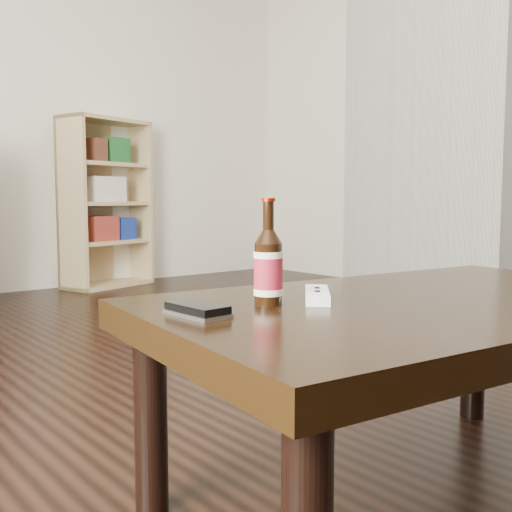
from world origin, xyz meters
TOP-DOWN VIEW (x-y plane):
  - floor at (0.00, 0.00)m, footprint 5.00×6.00m
  - chimney_breast at (2.35, 1.20)m, footprint 0.30×1.20m
  - bookshelf at (0.83, 2.86)m, footprint 0.70×0.46m
  - coffee_table at (-0.03, -0.45)m, footprint 1.22×0.81m
  - beer_bottle at (-0.34, -0.31)m, footprint 0.06×0.06m
  - phone at (-0.50, -0.31)m, footprint 0.07×0.12m
  - remote at (-0.22, -0.32)m, footprint 0.15×0.15m

SIDE VIEW (x-z plane):
  - floor at x=0.00m, z-range -0.01..0.00m
  - coffee_table at x=-0.03m, z-range 0.16..0.59m
  - remote at x=-0.22m, z-range 0.43..0.45m
  - phone at x=-0.50m, z-range 0.43..0.45m
  - beer_bottle at x=-0.34m, z-range 0.40..0.60m
  - bookshelf at x=0.83m, z-range 0.02..1.22m
  - chimney_breast at x=2.35m, z-range 0.00..2.70m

